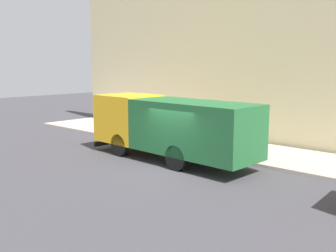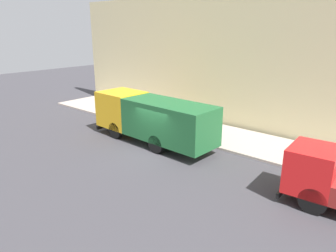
% 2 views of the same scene
% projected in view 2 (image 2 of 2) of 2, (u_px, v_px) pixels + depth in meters
% --- Properties ---
extents(ground, '(80.00, 80.00, 0.00)m').
position_uv_depth(ground, '(151.00, 153.00, 17.93)').
color(ground, '#3E3C42').
extents(sidewalk, '(4.17, 30.00, 0.13)m').
position_uv_depth(sidewalk, '(202.00, 131.00, 21.59)').
color(sidewalk, '#B6A599').
rests_on(sidewalk, ground).
extents(building_facade, '(0.50, 30.00, 9.22)m').
position_uv_depth(building_facade, '(225.00, 61.00, 22.10)').
color(building_facade, beige).
rests_on(building_facade, ground).
extents(large_utility_truck, '(2.70, 8.68, 2.84)m').
position_uv_depth(large_utility_truck, '(152.00, 117.00, 19.12)').
color(large_utility_truck, yellow).
rests_on(large_utility_truck, ground).
extents(pedestrian_walking, '(0.46, 0.46, 1.68)m').
position_uv_depth(pedestrian_walking, '(184.00, 111.00, 23.12)').
color(pedestrian_walking, brown).
rests_on(pedestrian_walking, sidewalk).
extents(traffic_cone_orange, '(0.43, 0.43, 0.61)m').
position_uv_depth(traffic_cone_orange, '(132.00, 115.00, 24.18)').
color(traffic_cone_orange, orange).
rests_on(traffic_cone_orange, sidewalk).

